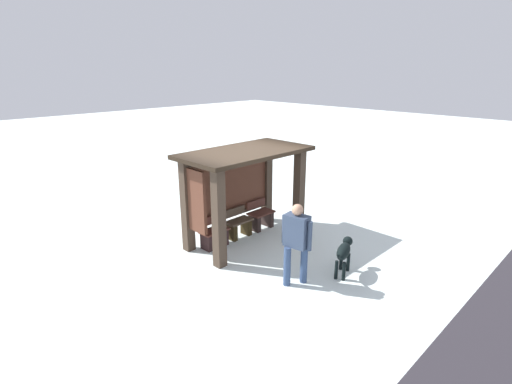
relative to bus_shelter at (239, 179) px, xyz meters
name	(u,v)px	position (x,y,z in m)	size (l,w,h in m)	color
ground_plane	(246,240)	(0.07, -0.14, -1.55)	(60.00, 60.00, 0.00)	white
bus_shelter	(239,179)	(0.00, 0.00, 0.00)	(3.11, 1.63, 2.24)	#3E2F24
bench_left_inside	(214,235)	(-0.71, 0.14, -1.26)	(0.68, 0.38, 0.71)	#552C23
bench_center_inside	(239,225)	(0.07, 0.14, -1.25)	(0.68, 0.36, 0.73)	#4B3A2C
bench_right_inside	(261,217)	(0.86, 0.14, -1.26)	(0.68, 0.42, 0.73)	#532D25
person_walking	(296,238)	(-0.64, -2.28, -0.58)	(0.47, 0.66, 1.65)	#34425B
dog	(344,252)	(0.35, -2.73, -1.06)	(0.94, 0.47, 0.68)	black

